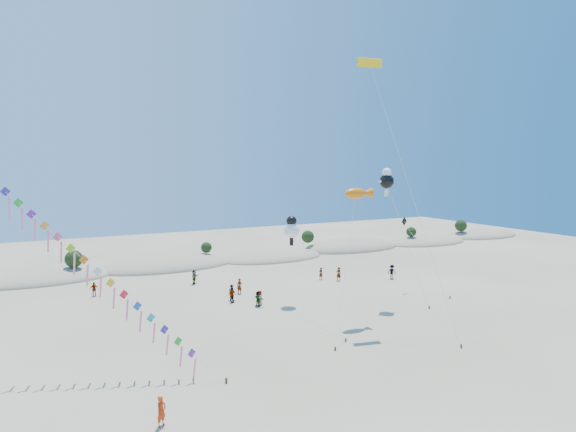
{
  "coord_description": "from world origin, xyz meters",
  "views": [
    {
      "loc": [
        -15.37,
        -22.25,
        14.15
      ],
      "look_at": [
        3.34,
        14.0,
        9.92
      ],
      "focal_mm": 30.0,
      "sensor_mm": 36.0,
      "label": 1
    }
  ],
  "objects": [
    {
      "name": "ground",
      "position": [
        0.0,
        0.0,
        0.0
      ],
      "size": [
        160.0,
        160.0,
        0.0
      ],
      "primitive_type": "plane",
      "color": "gray",
      "rests_on": "ground"
    },
    {
      "name": "dune_ridge",
      "position": [
        1.06,
        45.14,
        0.11
      ],
      "size": [
        145.3,
        11.49,
        5.57
      ],
      "color": "gray",
      "rests_on": "ground"
    },
    {
      "name": "kite_train",
      "position": [
        -14.4,
        13.2,
        9.26
      ],
      "size": [
        17.54,
        12.62,
        17.65
      ],
      "color": "#3F2D1E",
      "rests_on": "ground"
    },
    {
      "name": "fish_kite",
      "position": [
        10.46,
        13.76,
        11.66
      ],
      "size": [
        7.69,
        6.47,
        12.2
      ],
      "color": "#3F2D1E",
      "rests_on": "ground"
    },
    {
      "name": "cartoon_kite_low",
      "position": [
        7.45,
        21.17,
        7.79
      ],
      "size": [
        2.27,
        13.0,
        9.09
      ],
      "color": "#3F2D1E",
      "rests_on": "ground"
    },
    {
      "name": "cartoon_kite_high",
      "position": [
        15.95,
        16.57,
        12.77
      ],
      "size": [
        3.63,
        4.64,
        13.99
      ],
      "color": "#3F2D1E",
      "rests_on": "ground"
    },
    {
      "name": "parafoil_kite",
      "position": [
        11.57,
        13.69,
        22.96
      ],
      "size": [
        3.01,
        10.64,
        23.84
      ],
      "color": "#3F2D1E",
      "rests_on": "ground"
    },
    {
      "name": "dark_kite",
      "position": [
        21.91,
        18.78,
        5.97
      ],
      "size": [
        2.22,
        5.84,
        8.39
      ],
      "color": "#3F2D1E",
      "rests_on": "ground"
    },
    {
      "name": "flyer_foreground",
      "position": [
        -10.07,
        3.09,
        0.85
      ],
      "size": [
        0.74,
        0.69,
        1.7
      ],
      "primitive_type": "imported",
      "rotation": [
        0.0,
        0.0,
        0.62
      ],
      "color": "red",
      "rests_on": "ground"
    },
    {
      "name": "beachgoers",
      "position": [
        6.59,
        26.5,
        0.83
      ],
      "size": [
        35.41,
        13.68,
        1.76
      ],
      "color": "slate",
      "rests_on": "ground"
    }
  ]
}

